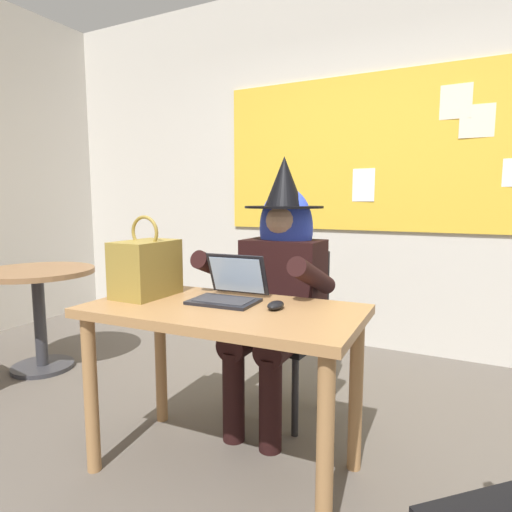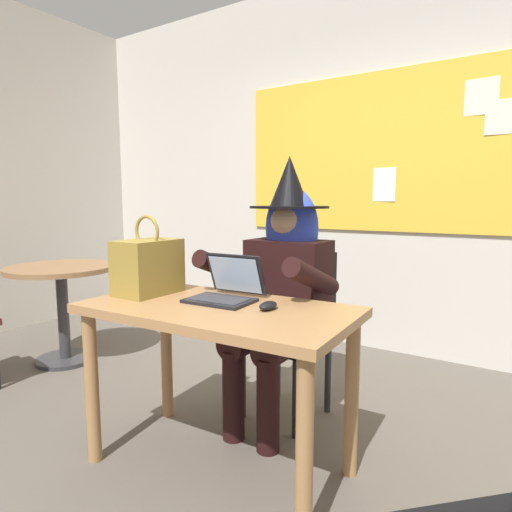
# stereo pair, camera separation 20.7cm
# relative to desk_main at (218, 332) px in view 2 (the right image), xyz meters

# --- Properties ---
(ground_plane) EXTENTS (24.00, 24.00, 0.00)m
(ground_plane) POSITION_rel_desk_main_xyz_m (0.15, 0.01, -0.62)
(ground_plane) COLOR #5B544C
(wall_back_bulletin) EXTENTS (6.18, 2.16, 2.94)m
(wall_back_bulletin) POSITION_rel_desk_main_xyz_m (0.15, 1.98, 0.86)
(wall_back_bulletin) COLOR beige
(wall_back_bulletin) RESTS_ON ground
(desk_main) EXTENTS (1.19, 0.66, 0.74)m
(desk_main) POSITION_rel_desk_main_xyz_m (0.00, 0.00, 0.00)
(desk_main) COLOR #A37547
(desk_main) RESTS_ON ground
(chair_at_desk) EXTENTS (0.45, 0.45, 0.91)m
(chair_at_desk) POSITION_rel_desk_main_xyz_m (0.02, 0.67, -0.11)
(chair_at_desk) COLOR black
(chair_at_desk) RESTS_ON ground
(person_costumed) EXTENTS (0.59, 0.67, 1.42)m
(person_costumed) POSITION_rel_desk_main_xyz_m (0.01, 0.54, 0.17)
(person_costumed) COLOR black
(person_costumed) RESTS_ON ground
(laptop) EXTENTS (0.30, 0.29, 0.20)m
(laptop) POSITION_rel_desk_main_xyz_m (-0.03, 0.11, 0.16)
(laptop) COLOR black
(laptop) RESTS_ON desk_main
(computer_mouse) EXTENTS (0.06, 0.11, 0.03)m
(computer_mouse) POSITION_rel_desk_main_xyz_m (0.22, 0.06, 0.13)
(computer_mouse) COLOR black
(computer_mouse) RESTS_ON desk_main
(handbag) EXTENTS (0.20, 0.30, 0.38)m
(handbag) POSITION_rel_desk_main_xyz_m (-0.43, 0.01, 0.25)
(handbag) COLOR olive
(handbag) RESTS_ON desk_main
(side_table_round) EXTENTS (0.76, 0.76, 0.71)m
(side_table_round) POSITION_rel_desk_main_xyz_m (-1.76, 0.41, -0.10)
(side_table_round) COLOR #8E6642
(side_table_round) RESTS_ON ground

